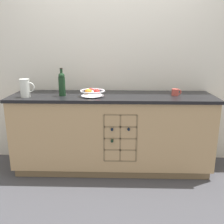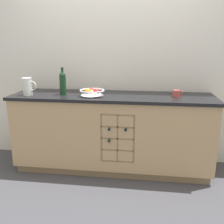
{
  "view_description": "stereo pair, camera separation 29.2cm",
  "coord_description": "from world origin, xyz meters",
  "px_view_note": "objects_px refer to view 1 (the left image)",
  "views": [
    {
      "loc": [
        0.09,
        -2.82,
        1.49
      ],
      "look_at": [
        0.0,
        0.0,
        0.72
      ],
      "focal_mm": 40.0,
      "sensor_mm": 36.0,
      "label": 1
    },
    {
      "loc": [
        0.38,
        -2.8,
        1.49
      ],
      "look_at": [
        0.0,
        0.0,
        0.72
      ],
      "focal_mm": 40.0,
      "sensor_mm": 36.0,
      "label": 2
    }
  ],
  "objects_px": {
    "white_pitcher": "(25,88)",
    "ceramic_mug": "(175,92)",
    "fruit_bowl": "(92,92)",
    "standing_wine_bottle": "(62,83)"
  },
  "relations": [
    {
      "from": "white_pitcher",
      "to": "ceramic_mug",
      "type": "bearing_deg",
      "value": 5.04
    },
    {
      "from": "fruit_bowl",
      "to": "standing_wine_bottle",
      "type": "distance_m",
      "value": 0.36
    },
    {
      "from": "standing_wine_bottle",
      "to": "fruit_bowl",
      "type": "bearing_deg",
      "value": -4.46
    },
    {
      "from": "fruit_bowl",
      "to": "ceramic_mug",
      "type": "relative_size",
      "value": 2.51
    },
    {
      "from": "fruit_bowl",
      "to": "ceramic_mug",
      "type": "distance_m",
      "value": 0.95
    },
    {
      "from": "ceramic_mug",
      "to": "standing_wine_bottle",
      "type": "xyz_separation_m",
      "value": [
        -1.29,
        -0.06,
        0.1
      ]
    },
    {
      "from": "white_pitcher",
      "to": "standing_wine_bottle",
      "type": "bearing_deg",
      "value": 13.49
    },
    {
      "from": "fruit_bowl",
      "to": "standing_wine_bottle",
      "type": "xyz_separation_m",
      "value": [
        -0.35,
        0.03,
        0.09
      ]
    },
    {
      "from": "white_pitcher",
      "to": "ceramic_mug",
      "type": "distance_m",
      "value": 1.68
    },
    {
      "from": "ceramic_mug",
      "to": "standing_wine_bottle",
      "type": "distance_m",
      "value": 1.29
    }
  ]
}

